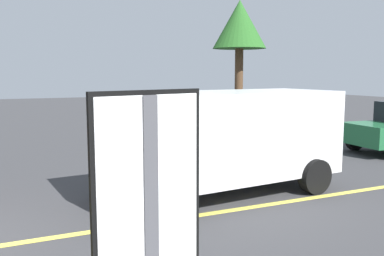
% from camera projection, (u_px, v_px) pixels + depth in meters
% --- Properties ---
extents(lane_marking_centre, '(28.00, 0.16, 0.01)m').
position_uv_depth(lane_marking_centre, '(114.00, 228.00, 7.09)').
color(lane_marking_centre, '#E0D14C').
extents(white_van, '(5.35, 2.62, 2.20)m').
position_uv_depth(white_van, '(220.00, 136.00, 8.99)').
color(white_van, white).
rests_on(white_van, ground_plane).
extents(tree_left_verge, '(2.23, 2.23, 5.60)m').
position_uv_depth(tree_left_verge, '(240.00, 27.00, 17.57)').
color(tree_left_verge, '#513823').
rests_on(tree_left_verge, ground_plane).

